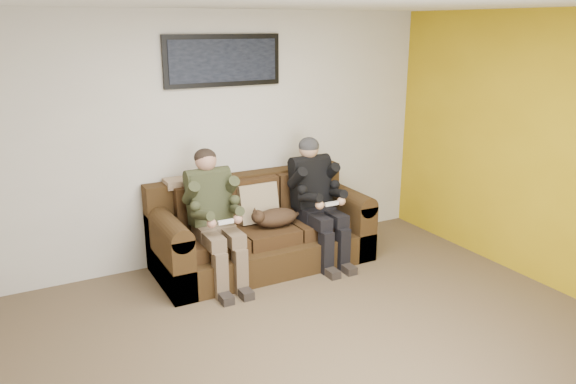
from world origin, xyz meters
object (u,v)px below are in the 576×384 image
cat (275,217)px  framed_poster (223,61)px  sofa (260,232)px  person_right (316,193)px  person_left (214,210)px

cat → framed_poster: 1.68m
sofa → person_right: (0.58, -0.19, 0.39)m
sofa → person_right: 0.72m
cat → framed_poster: bearing=116.2°
cat → sofa: bearing=113.8°
person_left → framed_poster: bearing=56.7°
framed_poster → person_left: bearing=-123.3°
sofa → framed_poster: framed_poster is taller
person_right → cat: 0.53m
sofa → framed_poster: 1.81m
sofa → person_left: (-0.58, -0.19, 0.39)m
sofa → cat: bearing=-66.2°
cat → person_left: bearing=-179.9°
sofa → cat: size_ratio=3.40×
person_right → cat: (-0.49, 0.00, -0.19)m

